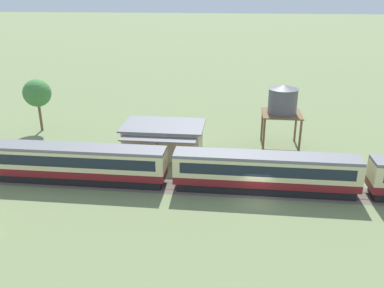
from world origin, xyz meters
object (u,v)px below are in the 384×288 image
(station_building, at_px, (164,139))
(yard_tree_1, at_px, (37,93))
(passenger_train, at_px, (172,167))
(water_tower, at_px, (283,101))

(station_building, distance_m, yard_tree_1, 20.66)
(passenger_train, height_order, station_building, passenger_train)
(passenger_train, height_order, yard_tree_1, yard_tree_1)
(station_building, relative_size, water_tower, 1.21)
(water_tower, relative_size, yard_tree_1, 1.09)
(water_tower, bearing_deg, station_building, -164.34)
(water_tower, xyz_separation_m, yard_tree_1, (-33.81, 2.55, -0.60))
(water_tower, bearing_deg, passenger_train, -133.27)
(station_building, xyz_separation_m, yard_tree_1, (-19.23, 6.64, 3.63))
(passenger_train, bearing_deg, water_tower, 46.73)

